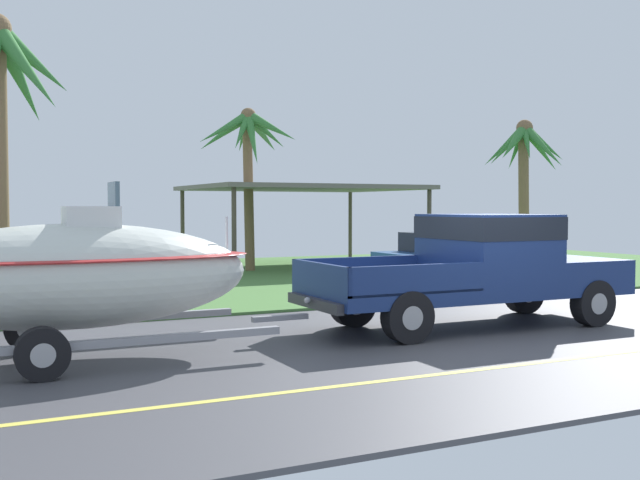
# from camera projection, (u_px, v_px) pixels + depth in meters

# --- Properties ---
(ground) EXTENTS (36.00, 22.00, 0.11)m
(ground) POSITION_uv_depth(u_px,v_px,m) (275.00, 287.00, 19.25)
(ground) COLOR #424247
(pickup_truck_towing) EXTENTS (5.96, 2.04, 1.93)m
(pickup_truck_towing) POSITION_uv_depth(u_px,v_px,m) (486.00, 264.00, 12.98)
(pickup_truck_towing) COLOR navy
(pickup_truck_towing) RESTS_ON ground
(boat_on_trailer) EXTENTS (6.12, 2.34, 2.39)m
(boat_on_trailer) POSITION_uv_depth(u_px,v_px,m) (72.00, 275.00, 9.99)
(boat_on_trailer) COLOR gray
(boat_on_trailer) RESTS_ON ground
(parked_sedan_near) EXTENTS (4.68, 1.81, 1.38)m
(parked_sedan_near) POSITION_uv_depth(u_px,v_px,m) (462.00, 259.00, 19.86)
(parked_sedan_near) COLOR #234C89
(parked_sedan_near) RESTS_ON ground
(carport_awning) EXTENTS (7.15, 5.91, 2.75)m
(carport_awning) POSITION_uv_depth(u_px,v_px,m) (301.00, 189.00, 25.21)
(carport_awning) COLOR #4C4238
(carport_awning) RESTS_ON ground
(palm_tree_near_left) EXTENTS (3.27, 3.29, 5.05)m
(palm_tree_near_left) POSITION_uv_depth(u_px,v_px,m) (525.00, 156.00, 25.84)
(palm_tree_near_left) COLOR brown
(palm_tree_near_left) RESTS_ON ground
(palm_tree_near_right) EXTENTS (3.39, 2.85, 5.14)m
(palm_tree_near_right) POSITION_uv_depth(u_px,v_px,m) (249.00, 144.00, 23.53)
(palm_tree_near_right) COLOR brown
(palm_tree_near_right) RESTS_ON ground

